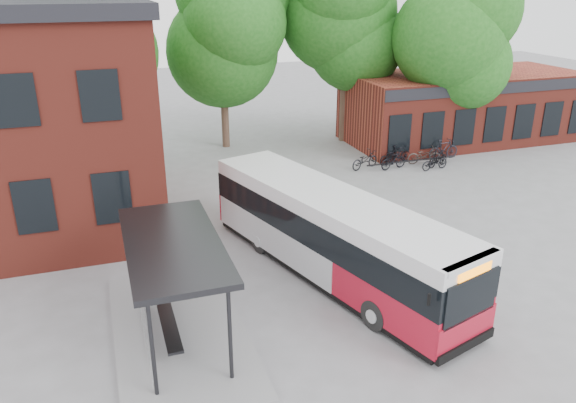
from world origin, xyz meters
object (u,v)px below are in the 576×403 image
object	(u,v)px
bicycle_1	(394,160)
bicycle_4	(435,162)
bicycle_7	(443,149)
city_bus	(332,236)
bicycle_3	(398,154)
bicycle_0	(365,160)
bicycle_6	(424,155)
bicycle_5	(438,159)
bicycle_2	(391,156)
bus_shelter	(176,289)

from	to	relation	value
bicycle_1	bicycle_4	xyz separation A→B (m)	(1.96, -0.77, -0.06)
bicycle_7	city_bus	bearing A→B (deg)	129.55
bicycle_3	bicycle_4	distance (m)	2.05
bicycle_0	bicycle_3	distance (m)	2.15
bicycle_4	bicycle_6	xyz separation A→B (m)	(0.01, 1.04, 0.06)
bicycle_0	bicycle_6	xyz separation A→B (m)	(3.33, -0.29, 0.01)
bicycle_0	bicycle_5	xyz separation A→B (m)	(3.74, -0.98, -0.02)
bicycle_2	bicycle_7	world-z (taller)	bicycle_7
city_bus	bicycle_2	bearing A→B (deg)	35.91
bicycle_3	city_bus	bearing A→B (deg)	133.81
bicycle_0	bicycle_4	xyz separation A→B (m)	(3.33, -1.33, -0.05)
city_bus	bicycle_6	xyz separation A→B (m)	(9.39, 9.47, -0.92)
bicycle_5	bicycle_7	bearing A→B (deg)	-62.54
bicycle_4	bicycle_6	size ratio (longest dim) A/B	0.88
bicycle_0	bicycle_2	distance (m)	1.68
bicycle_3	bicycle_5	bearing A→B (deg)	-136.24
bicycle_0	bicycle_7	distance (m)	4.78
bicycle_4	bicycle_5	bearing A→B (deg)	-57.97
city_bus	bicycle_7	bearing A→B (deg)	25.74
city_bus	bicycle_0	xyz separation A→B (m)	(6.06, 9.76, -0.93)
bicycle_3	bicycle_4	xyz separation A→B (m)	(1.20, -1.66, -0.07)
bus_shelter	bicycle_0	xyz separation A→B (m)	(11.34, 11.59, -0.98)
bus_shelter	bicycle_7	xyz separation A→B (m)	(16.12, 11.69, -0.89)
bus_shelter	bicycle_7	distance (m)	19.93
bus_shelter	bicycle_7	size ratio (longest dim) A/B	3.77
bicycle_2	bicycle_7	xyz separation A→B (m)	(3.12, -0.18, 0.13)
bicycle_6	bicycle_0	bearing A→B (deg)	96.82
bicycle_3	bicycle_5	size ratio (longest dim) A/B	1.10
bus_shelter	bicycle_7	bearing A→B (deg)	35.95
bicycle_5	bicycle_6	size ratio (longest dim) A/B	0.82
bicycle_5	bicycle_1	bearing A→B (deg)	61.26
city_bus	bicycle_6	world-z (taller)	city_bus
bicycle_3	bicycle_4	world-z (taller)	bicycle_3
bus_shelter	bicycle_4	world-z (taller)	bus_shelter
bicycle_2	bicycle_3	distance (m)	0.48
bus_shelter	bicycle_0	world-z (taller)	bus_shelter
bicycle_3	bicycle_2	bearing A→B (deg)	88.47
bicycle_7	bicycle_4	bearing A→B (deg)	131.82
bicycle_7	bicycle_5	bearing A→B (deg)	133.38
bus_shelter	bicycle_2	size ratio (longest dim) A/B	4.33
bicycle_1	bicycle_4	world-z (taller)	bicycle_1
bus_shelter	bicycle_2	bearing A→B (deg)	42.41
bicycle_0	bicycle_2	bearing A→B (deg)	-100.22
bus_shelter	bicycle_4	size ratio (longest dim) A/B	4.41
bicycle_1	bicycle_5	xyz separation A→B (m)	(2.37, -0.42, -0.03)
bicycle_0	city_bus	bearing A→B (deg)	128.21
city_bus	bicycle_5	world-z (taller)	city_bus
bicycle_1	bicycle_0	bearing A→B (deg)	56.69
bicycle_1	bicycle_3	bearing A→B (deg)	-51.57
bicycle_0	bicycle_2	world-z (taller)	bicycle_0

